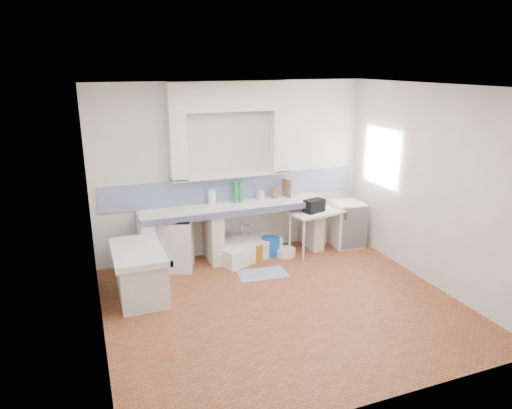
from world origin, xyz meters
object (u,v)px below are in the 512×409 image
object	(u,v)px
fridge	(347,224)
stove	(174,244)
side_table	(316,232)
sink	(246,249)

from	to	relation	value
fridge	stove	bearing A→B (deg)	-176.99
stove	side_table	world-z (taller)	stove
stove	side_table	size ratio (longest dim) A/B	0.91
sink	side_table	xyz separation A→B (m)	(1.15, -0.22, 0.23)
stove	sink	distance (m)	1.20
side_table	fridge	xyz separation A→B (m)	(0.65, 0.10, 0.03)
sink	fridge	size ratio (longest dim) A/B	1.40
stove	side_table	xyz separation A→B (m)	(2.32, -0.22, -0.03)
sink	side_table	world-z (taller)	side_table
fridge	side_table	bearing A→B (deg)	-166.11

